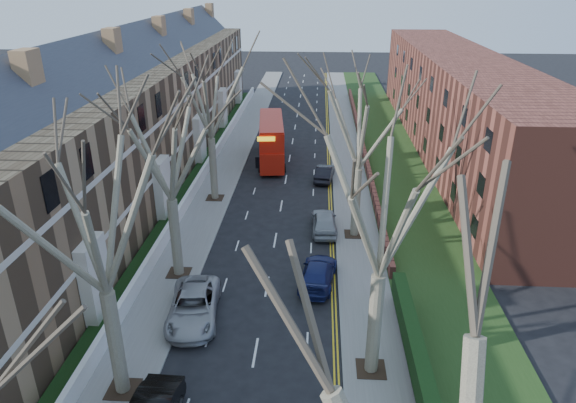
# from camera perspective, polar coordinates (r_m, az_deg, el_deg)

# --- Properties ---
(pavement_left) EXTENTS (3.00, 102.00, 0.12)m
(pavement_left) POSITION_cam_1_polar(r_m,az_deg,el_deg) (54.08, -6.21, 4.98)
(pavement_left) COLOR slate
(pavement_left) RESTS_ON ground
(pavement_right) EXTENTS (3.00, 102.00, 0.12)m
(pavement_right) POSITION_cam_1_polar(r_m,az_deg,el_deg) (53.43, 6.64, 4.73)
(pavement_right) COLOR slate
(pavement_right) RESTS_ON ground
(terrace_left) EXTENTS (9.70, 78.00, 13.60)m
(terrace_left) POSITION_cam_1_polar(r_m,az_deg,el_deg) (47.07, -17.41, 8.13)
(terrace_left) COLOR brown
(terrace_left) RESTS_ON ground
(flats_right) EXTENTS (13.97, 54.00, 10.00)m
(flats_right) POSITION_cam_1_polar(r_m,az_deg,el_deg) (57.71, 18.31, 10.22)
(flats_right) COLOR brown
(flats_right) RESTS_ON ground
(front_wall_left) EXTENTS (0.30, 78.00, 1.00)m
(front_wall_left) POSITION_cam_1_polar(r_m,az_deg,el_deg) (46.84, -9.79, 2.47)
(front_wall_left) COLOR white
(front_wall_left) RESTS_ON ground
(grass_verge_right) EXTENTS (6.00, 102.00, 0.06)m
(grass_verge_right) POSITION_cam_1_polar(r_m,az_deg,el_deg) (53.85, 11.44, 4.66)
(grass_verge_right) COLOR #203D16
(grass_verge_right) RESTS_ON ground
(tree_left_mid) EXTENTS (10.50, 10.50, 14.71)m
(tree_left_mid) POSITION_cam_1_polar(r_m,az_deg,el_deg) (20.97, -21.02, 0.13)
(tree_left_mid) COLOR brown
(tree_left_mid) RESTS_ON ground
(tree_left_far) EXTENTS (10.15, 10.15, 14.22)m
(tree_left_far) POSITION_cam_1_polar(r_m,az_deg,el_deg) (29.89, -13.49, 7.30)
(tree_left_far) COLOR brown
(tree_left_far) RESTS_ON ground
(tree_left_dist) EXTENTS (10.50, 10.50, 14.71)m
(tree_left_dist) POSITION_cam_1_polar(r_m,az_deg,el_deg) (41.12, -8.87, 12.55)
(tree_left_dist) COLOR brown
(tree_left_dist) RESTS_ON ground
(tree_right_mid) EXTENTS (10.50, 10.50, 14.71)m
(tree_right_mid) POSITION_cam_1_polar(r_m,az_deg,el_deg) (21.15, 10.84, 1.56)
(tree_right_mid) COLOR brown
(tree_right_mid) RESTS_ON ground
(tree_right_far) EXTENTS (10.15, 10.15, 14.22)m
(tree_right_far) POSITION_cam_1_polar(r_m,az_deg,el_deg) (34.53, 8.16, 9.91)
(tree_right_far) COLOR brown
(tree_right_far) RESTS_ON ground
(double_decker_bus) EXTENTS (3.33, 10.29, 4.26)m
(double_decker_bus) POSITION_cam_1_polar(r_m,az_deg,el_deg) (51.95, -1.85, 6.67)
(double_decker_bus) COLOR #B81A0D
(double_decker_bus) RESTS_ON ground
(car_left_far) EXTENTS (3.20, 5.90, 1.57)m
(car_left_far) POSITION_cam_1_polar(r_m,az_deg,el_deg) (29.18, -10.44, -11.37)
(car_left_far) COLOR #9E9FA3
(car_left_far) RESTS_ON ground
(car_right_near) EXTENTS (2.62, 5.12, 1.42)m
(car_right_near) POSITION_cam_1_polar(r_m,az_deg,el_deg) (31.76, 3.35, -7.95)
(car_right_near) COLOR navy
(car_right_near) RESTS_ON ground
(car_right_mid) EXTENTS (2.02, 4.61, 1.55)m
(car_right_mid) POSITION_cam_1_polar(r_m,az_deg,el_deg) (37.93, 4.04, -2.25)
(car_right_mid) COLOR #919599
(car_right_mid) RESTS_ON ground
(car_right_far) EXTENTS (2.02, 4.35, 1.38)m
(car_right_far) POSITION_cam_1_polar(r_m,az_deg,el_deg) (47.58, 4.09, 3.20)
(car_right_far) COLOR black
(car_right_far) RESTS_ON ground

